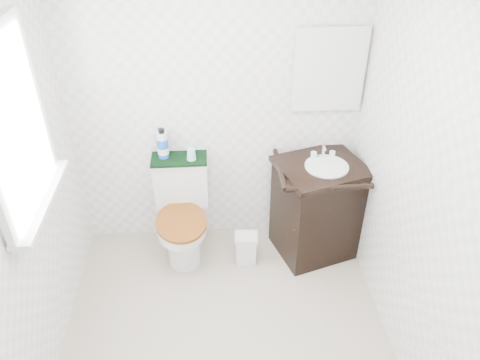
{
  "coord_description": "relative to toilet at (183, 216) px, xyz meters",
  "views": [
    {
      "loc": [
        -0.06,
        -1.97,
        2.67
      ],
      "look_at": [
        0.14,
        0.75,
        0.82
      ],
      "focal_mm": 35.0,
      "sensor_mm": 36.0,
      "label": 1
    }
  ],
  "objects": [
    {
      "name": "towel",
      "position": [
        0.0,
        0.12,
        0.46
      ],
      "size": [
        0.42,
        0.22,
        0.02
      ],
      "primitive_type": "cube",
      "color": "black",
      "rests_on": "toilet"
    },
    {
      "name": "mouthwash_bottle",
      "position": [
        -0.11,
        0.15,
        0.58
      ],
      "size": [
        0.08,
        0.08,
        0.24
      ],
      "color": "blue",
      "rests_on": "towel"
    },
    {
      "name": "trash_bin",
      "position": [
        0.49,
        -0.17,
        -0.22
      ],
      "size": [
        0.19,
        0.15,
        0.26
      ],
      "color": "silver",
      "rests_on": "floor"
    },
    {
      "name": "mirror",
      "position": [
        1.11,
        0.21,
        1.1
      ],
      "size": [
        0.5,
        0.02,
        0.6
      ],
      "primitive_type": "cube",
      "color": "silver",
      "rests_on": "wall_back"
    },
    {
      "name": "window",
      "position": [
        -0.77,
        -0.72,
        1.2
      ],
      "size": [
        0.02,
        0.7,
        0.9
      ],
      "primitive_type": "cube",
      "color": "white",
      "rests_on": "wall_left"
    },
    {
      "name": "floor",
      "position": [
        0.3,
        -0.97,
        -0.35
      ],
      "size": [
        2.4,
        2.4,
        0.0
      ],
      "primitive_type": "plane",
      "color": "#A39683",
      "rests_on": "ground"
    },
    {
      "name": "vanity",
      "position": [
        1.06,
        -0.06,
        0.08
      ],
      "size": [
        0.75,
        0.69,
        0.92
      ],
      "color": "black",
      "rests_on": "floor"
    },
    {
      "name": "toilet",
      "position": [
        0.0,
        0.0,
        0.0
      ],
      "size": [
        0.43,
        0.65,
        0.8
      ],
      "color": "silver",
      "rests_on": "floor"
    },
    {
      "name": "cup",
      "position": [
        0.1,
        0.1,
        0.51
      ],
      "size": [
        0.07,
        0.07,
        0.09
      ],
      "primitive_type": "cone",
      "color": "#9BDEFF",
      "rests_on": "towel"
    },
    {
      "name": "wall_right",
      "position": [
        1.4,
        -0.97,
        0.85
      ],
      "size": [
        0.0,
        2.4,
        2.4
      ],
      "primitive_type": "plane",
      "rotation": [
        1.57,
        0.0,
        -1.57
      ],
      "color": "white",
      "rests_on": "ground"
    },
    {
      "name": "wall_left",
      "position": [
        -0.8,
        -0.97,
        0.85
      ],
      "size": [
        0.0,
        2.4,
        2.4
      ],
      "primitive_type": "plane",
      "rotation": [
        1.57,
        0.0,
        1.57
      ],
      "color": "white",
      "rests_on": "ground"
    },
    {
      "name": "soap_bar",
      "position": [
        1.04,
        0.05,
        0.48
      ],
      "size": [
        0.07,
        0.05,
        0.02
      ],
      "primitive_type": "ellipsoid",
      "color": "#187472",
      "rests_on": "vanity"
    },
    {
      "name": "wall_back",
      "position": [
        0.3,
        0.23,
        0.85
      ],
      "size": [
        2.4,
        0.0,
        2.4
      ],
      "primitive_type": "plane",
      "rotation": [
        1.57,
        0.0,
        0.0
      ],
      "color": "white",
      "rests_on": "ground"
    }
  ]
}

